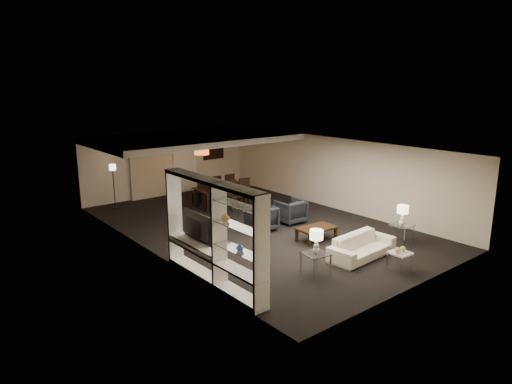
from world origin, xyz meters
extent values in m
plane|color=black|center=(0.00, 0.00, 0.00)|extent=(11.00, 11.00, 0.00)
cube|color=silver|center=(0.00, 0.00, 2.50)|extent=(7.00, 11.00, 0.02)
cube|color=#C0B19B|center=(0.00, 5.50, 1.25)|extent=(7.00, 0.02, 2.50)
cube|color=#C0B19B|center=(0.00, -5.50, 1.25)|extent=(7.00, 0.02, 2.50)
cube|color=#C0B19B|center=(-3.50, 0.00, 1.25)|extent=(0.02, 11.00, 2.50)
cube|color=#C0B19B|center=(3.50, 0.00, 1.25)|extent=(0.02, 11.00, 2.50)
cube|color=silver|center=(0.00, 3.50, 2.40)|extent=(7.00, 4.00, 0.20)
cube|color=beige|center=(-0.90, 5.42, 1.20)|extent=(1.50, 0.12, 2.40)
cube|color=silver|center=(0.70, 5.47, 1.05)|extent=(0.90, 0.05, 2.10)
cube|color=#142D38|center=(2.10, 5.46, 1.55)|extent=(0.95, 0.04, 0.65)
cylinder|color=#D8591E|center=(0.30, 3.50, 1.92)|extent=(0.52, 0.52, 0.24)
imported|color=beige|center=(0.52, -3.66, 0.29)|extent=(2.03, 0.91, 0.58)
imported|color=black|center=(-0.08, -0.36, 0.37)|extent=(0.86, 0.88, 0.74)
imported|color=black|center=(1.12, -0.36, 0.37)|extent=(0.83, 0.85, 0.74)
sphere|color=tan|center=(0.42, -4.76, 0.53)|extent=(0.15, 0.15, 0.15)
sphere|color=tan|center=(0.62, -4.76, 0.52)|extent=(0.13, 0.13, 0.13)
imported|color=black|center=(-3.28, -1.76, 1.08)|extent=(1.16, 0.15, 0.67)
imported|color=#2A4FB7|center=(-3.31, -3.58, 1.14)|extent=(0.15, 0.15, 0.16)
imported|color=#C38841|center=(-3.31, -3.09, 1.65)|extent=(0.17, 0.17, 0.18)
cube|color=black|center=(-2.18, -1.23, 0.48)|extent=(0.12, 0.12, 0.95)
imported|color=black|center=(0.63, 2.65, 0.34)|extent=(2.02, 1.22, 0.69)
camera|label=1|loc=(-8.47, -10.48, 4.34)|focal=32.00mm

